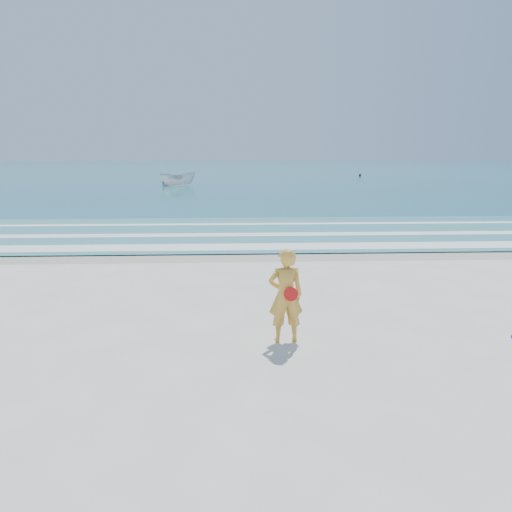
{
  "coord_description": "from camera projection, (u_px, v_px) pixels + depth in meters",
  "views": [
    {
      "loc": [
        -0.63,
        -8.53,
        3.62
      ],
      "look_at": [
        -0.04,
        4.0,
        1.0
      ],
      "focal_mm": 35.0,
      "sensor_mm": 36.0,
      "label": 1
    }
  ],
  "objects": [
    {
      "name": "foam_mid",
      "position": [
        247.0,
        235.0,
        22.0
      ],
      "size": [
        400.0,
        0.9,
        0.01
      ],
      "primitive_type": "cube",
      "color": "white",
      "rests_on": "shallow"
    },
    {
      "name": "woman",
      "position": [
        286.0,
        296.0,
        9.56
      ],
      "size": [
        0.7,
        0.49,
        1.84
      ],
      "color": "gold",
      "rests_on": "ground"
    },
    {
      "name": "foam_near",
      "position": [
        249.0,
        247.0,
        19.16
      ],
      "size": [
        400.0,
        1.4,
        0.01
      ],
      "primitive_type": "cube",
      "color": "white",
      "rests_on": "shallow"
    },
    {
      "name": "ground",
      "position": [
        268.0,
        354.0,
        9.1
      ],
      "size": [
        400.0,
        400.0,
        0.0
      ],
      "primitive_type": "plane",
      "color": "silver",
      "rests_on": "ground"
    },
    {
      "name": "shallow",
      "position": [
        246.0,
        232.0,
        22.78
      ],
      "size": [
        400.0,
        10.0,
        0.01
      ],
      "primitive_type": "cube",
      "color": "#59B7AD",
      "rests_on": "ocean"
    },
    {
      "name": "wet_sand",
      "position": [
        250.0,
        255.0,
        17.9
      ],
      "size": [
        400.0,
        2.4,
        0.0
      ],
      "primitive_type": "cube",
      "color": "#B2A893",
      "rests_on": "ground"
    },
    {
      "name": "ocean",
      "position": [
        235.0,
        169.0,
        111.77
      ],
      "size": [
        400.0,
        190.0,
        0.04
      ],
      "primitive_type": "cube",
      "color": "#19727F",
      "rests_on": "ground"
    },
    {
      "name": "boat",
      "position": [
        178.0,
        179.0,
        53.89
      ],
      "size": [
        4.21,
        2.79,
        1.52
      ],
      "primitive_type": "imported",
      "rotation": [
        0.0,
        0.0,
        1.93
      ],
      "color": "silver",
      "rests_on": "ocean"
    },
    {
      "name": "foam_far",
      "position": [
        245.0,
        224.0,
        25.23
      ],
      "size": [
        400.0,
        0.6,
        0.01
      ],
      "primitive_type": "cube",
      "color": "white",
      "rests_on": "shallow"
    },
    {
      "name": "buoy",
      "position": [
        360.0,
        175.0,
        75.47
      ],
      "size": [
        0.37,
        0.37,
        0.37
      ],
      "primitive_type": "sphere",
      "color": "black",
      "rests_on": "ocean"
    }
  ]
}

